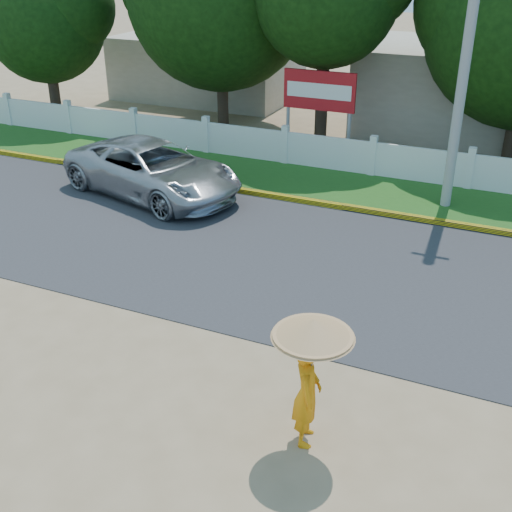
{
  "coord_description": "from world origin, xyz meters",
  "views": [
    {
      "loc": [
        4.57,
        -8.32,
        6.97
      ],
      "look_at": [
        0.0,
        2.0,
        1.3
      ],
      "focal_mm": 45.0,
      "sensor_mm": 36.0,
      "label": 1
    }
  ],
  "objects_px": {
    "utility_pole": "(466,55)",
    "billboard": "(319,95)",
    "vehicle": "(153,169)",
    "monk_with_parasol": "(310,364)"
  },
  "relations": [
    {
      "from": "utility_pole",
      "to": "vehicle",
      "type": "distance_m",
      "value": 9.17
    },
    {
      "from": "billboard",
      "to": "monk_with_parasol",
      "type": "bearing_deg",
      "value": -71.57
    },
    {
      "from": "utility_pole",
      "to": "billboard",
      "type": "xyz_separation_m",
      "value": [
        -4.85,
        2.79,
        -2.05
      ]
    },
    {
      "from": "utility_pole",
      "to": "billboard",
      "type": "bearing_deg",
      "value": 150.14
    },
    {
      "from": "utility_pole",
      "to": "monk_with_parasol",
      "type": "bearing_deg",
      "value": -92.13
    },
    {
      "from": "utility_pole",
      "to": "billboard",
      "type": "height_order",
      "value": "utility_pole"
    },
    {
      "from": "utility_pole",
      "to": "vehicle",
      "type": "bearing_deg",
      "value": -162.06
    },
    {
      "from": "vehicle",
      "to": "billboard",
      "type": "xyz_separation_m",
      "value": [
        3.25,
        5.41,
        1.35
      ]
    },
    {
      "from": "utility_pole",
      "to": "billboard",
      "type": "distance_m",
      "value": 5.96
    },
    {
      "from": "vehicle",
      "to": "monk_with_parasol",
      "type": "relative_size",
      "value": 2.6
    }
  ]
}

